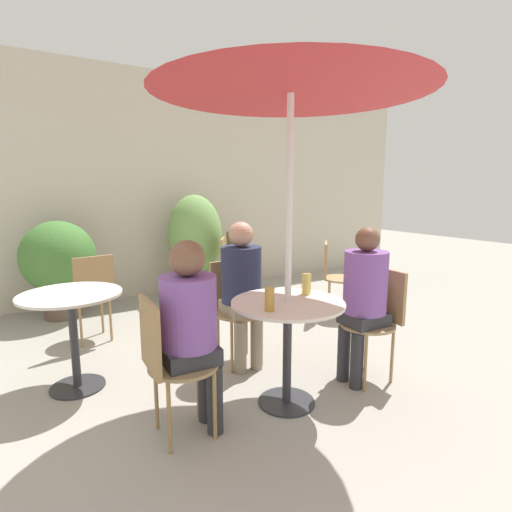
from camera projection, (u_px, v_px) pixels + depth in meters
The scene contains 19 objects.
ground_plane at pixel (264, 417), 2.61m from camera, with size 20.00×20.00×0.00m, color #9E998E.
storefront_wall at pixel (121, 186), 5.21m from camera, with size 10.00×0.06×3.00m.
cafe_table_near at pixel (288, 325), 2.68m from camera, with size 0.76×0.76×0.73m.
cafe_table_far at pixel (72, 317), 2.90m from camera, with size 0.71×0.71×0.73m.
bistro_chair_0 at pixel (377, 313), 3.08m from camera, with size 0.42×0.42×0.86m.
bistro_chair_1 at pixel (234, 301), 3.40m from camera, with size 0.42×0.42×0.86m.
bistro_chair_2 at pixel (168, 356), 2.30m from camera, with size 0.42×0.42×0.86m.
bistro_chair_3 at pixel (92, 290), 3.77m from camera, with size 0.42×0.43×0.86m.
bistro_chair_4 at pixel (231, 265), 4.99m from camera, with size 0.48×0.47×0.86m.
bistro_chair_5 at pixel (334, 272), 4.59m from camera, with size 0.48×0.48×0.86m.
bistro_chair_6 at pixel (239, 256), 5.64m from camera, with size 0.42×0.42×0.86m.
seated_person_0 at pixel (364, 291), 2.98m from camera, with size 0.33×0.32×1.20m.
seated_person_1 at pixel (242, 282), 3.24m from camera, with size 0.33×0.34×1.21m.
seated_person_2 at pixel (191, 320), 2.34m from camera, with size 0.34×0.33×1.19m.
beer_glass_0 at pixel (270, 299), 2.44m from camera, with size 0.06×0.06×0.15m.
beer_glass_1 at pixel (306, 284), 2.83m from camera, with size 0.07×0.07×0.15m.
potted_plant_0 at pixel (59, 261), 4.51m from camera, with size 0.81×0.81×1.11m.
potted_plant_1 at pixel (195, 241), 5.31m from camera, with size 0.71×0.71×1.39m.
umbrella at pixel (291, 70), 2.41m from camera, with size 1.74×1.74×2.33m.
Camera 1 is at (-1.31, -2.00, 1.48)m, focal length 28.00 mm.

